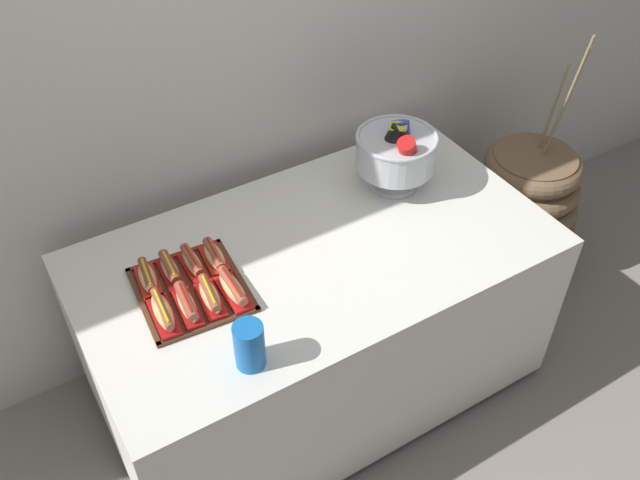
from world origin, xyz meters
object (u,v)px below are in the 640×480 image
punch_bowl (396,151)px  cup_stack (249,346)px  hot_dog_1 (187,304)px  hot_dog_2 (210,296)px  serving_tray (191,290)px  floor_vase (521,213)px  hot_dog_3 (233,289)px  hot_dog_4 (148,278)px  hot_dog_0 (163,313)px  buffet_table (316,317)px  hot_dog_6 (193,263)px  hot_dog_7 (214,257)px  hot_dog_5 (170,270)px

punch_bowl → cup_stack: bearing=-150.8°
hot_dog_1 → hot_dog_2: (0.07, -0.01, -0.00)m
serving_tray → floor_vase: bearing=3.3°
hot_dog_3 → hot_dog_4: same height
hot_dog_0 → buffet_table: bearing=4.1°
hot_dog_6 → hot_dog_7: hot_dog_6 is taller
buffet_table → punch_bowl: size_ratio=5.39×
buffet_table → hot_dog_7: size_ratio=9.68×
hot_dog_5 → hot_dog_7: 0.15m
hot_dog_1 → hot_dog_5: (0.01, 0.16, 0.00)m
hot_dog_0 → cup_stack: cup_stack is taller
serving_tray → punch_bowl: punch_bowl is taller
hot_dog_4 → punch_bowl: punch_bowl is taller
cup_stack → hot_dog_7: bearing=78.9°
serving_tray → punch_bowl: (0.87, 0.12, 0.15)m
serving_tray → hot_dog_7: hot_dog_7 is taller
hot_dog_0 → hot_dog_7: 0.28m
floor_vase → hot_dog_5: bearing=-179.7°
hot_dog_5 → punch_bowl: size_ratio=0.54×
hot_dog_7 → cup_stack: (-0.08, -0.43, 0.04)m
buffet_table → serving_tray: size_ratio=4.22×
hot_dog_2 → hot_dog_7: hot_dog_2 is taller
serving_tray → hot_dog_1: hot_dog_1 is taller
punch_bowl → serving_tray: bearing=-172.4°
hot_dog_3 → punch_bowl: (0.77, 0.21, 0.12)m
hot_dog_0 → hot_dog_3: hot_dog_0 is taller
serving_tray → hot_dog_4: (-0.11, 0.09, 0.03)m
hot_dog_7 → punch_bowl: 0.77m
hot_dog_2 → hot_dog_6: 0.17m
floor_vase → cup_stack: (-1.59, -0.45, 0.52)m
hot_dog_6 → hot_dog_2: bearing=-94.4°
hot_dog_0 → serving_tray: bearing=31.8°
hot_dog_1 → hot_dog_2: same height
hot_dog_1 → hot_dog_5: 0.17m
hot_dog_4 → hot_dog_7: (0.22, -0.02, -0.00)m
hot_dog_2 → punch_bowl: bearing=13.4°
hot_dog_0 → cup_stack: bearing=-61.3°
hot_dog_1 → hot_dog_5: hot_dog_5 is taller
hot_dog_4 → hot_dog_6: 0.15m
punch_bowl → hot_dog_3: bearing=-164.9°
hot_dog_2 → hot_dog_3: size_ratio=0.96×
buffet_table → cup_stack: cup_stack is taller
floor_vase → hot_dog_3: bearing=-173.0°
buffet_table → hot_dog_6: bearing=164.3°
buffet_table → hot_dog_4: hot_dog_4 is taller
floor_vase → hot_dog_1: (-1.67, -0.17, 0.48)m
floor_vase → serving_tray: 1.69m
buffet_table → hot_dog_3: bearing=-170.3°
hot_dog_5 → punch_bowl: punch_bowl is taller
hot_dog_3 → hot_dog_4: bearing=139.3°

